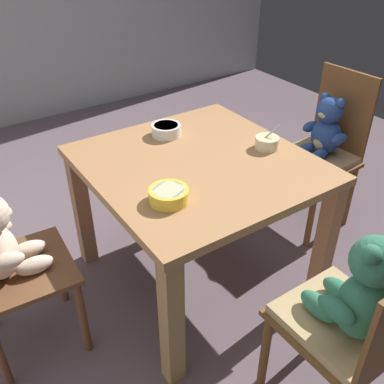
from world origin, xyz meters
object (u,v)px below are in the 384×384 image
(teddy_chair_near_front, at_px, (357,308))
(teddy_chair_near_left, at_px, (1,252))
(porridge_bowl_yellow_near_left, at_px, (169,195))
(teddy_chair_near_right, at_px, (323,143))
(dining_table, at_px, (198,183))
(porridge_bowl_cream_near_right, at_px, (267,142))
(porridge_bowl_white_far_center, at_px, (166,130))

(teddy_chair_near_front, bearing_deg, teddy_chair_near_left, 42.95)
(teddy_chair_near_front, xyz_separation_m, porridge_bowl_yellow_near_left, (-0.30, 0.70, 0.18))
(teddy_chair_near_right, relative_size, teddy_chair_near_front, 1.07)
(dining_table, xyz_separation_m, porridge_bowl_cream_near_right, (0.34, -0.08, 0.15))
(teddy_chair_near_left, distance_m, porridge_bowl_white_far_center, 0.96)
(teddy_chair_near_front, bearing_deg, porridge_bowl_yellow_near_left, 22.95)
(dining_table, relative_size, teddy_chair_near_front, 1.16)
(teddy_chair_near_left, xyz_separation_m, teddy_chair_near_front, (0.91, -0.96, 0.01))
(teddy_chair_near_right, distance_m, teddy_chair_near_front, 1.26)
(porridge_bowl_cream_near_right, bearing_deg, porridge_bowl_yellow_near_left, -168.80)
(teddy_chair_near_right, relative_size, porridge_bowl_yellow_near_left, 5.88)
(teddy_chair_near_front, distance_m, porridge_bowl_yellow_near_left, 0.78)
(porridge_bowl_yellow_near_left, bearing_deg, teddy_chair_near_right, 10.83)
(dining_table, bearing_deg, teddy_chair_near_right, 1.37)
(teddy_chair_near_right, xyz_separation_m, porridge_bowl_cream_near_right, (-0.54, -0.10, 0.20))
(teddy_chair_near_front, bearing_deg, porridge_bowl_cream_near_right, -21.73)
(teddy_chair_near_left, relative_size, porridge_bowl_yellow_near_left, 5.18)
(teddy_chair_near_left, height_order, porridge_bowl_white_far_center, teddy_chair_near_left)
(porridge_bowl_white_far_center, relative_size, porridge_bowl_yellow_near_left, 0.94)
(porridge_bowl_yellow_near_left, xyz_separation_m, porridge_bowl_cream_near_right, (0.62, 0.12, 0.00))
(porridge_bowl_white_far_center, bearing_deg, porridge_bowl_yellow_near_left, -120.19)
(porridge_bowl_white_far_center, distance_m, porridge_bowl_yellow_near_left, 0.59)
(dining_table, xyz_separation_m, porridge_bowl_yellow_near_left, (-0.28, -0.20, 0.15))
(porridge_bowl_yellow_near_left, distance_m, porridge_bowl_cream_near_right, 0.63)
(dining_table, height_order, porridge_bowl_yellow_near_left, porridge_bowl_yellow_near_left)
(porridge_bowl_yellow_near_left, bearing_deg, teddy_chair_near_front, -66.73)
(teddy_chair_near_left, bearing_deg, porridge_bowl_cream_near_right, -3.43)
(dining_table, distance_m, porridge_bowl_yellow_near_left, 0.37)
(teddy_chair_near_left, height_order, teddy_chair_near_front, teddy_chair_near_front)
(porridge_bowl_yellow_near_left, bearing_deg, dining_table, 35.85)
(dining_table, height_order, porridge_bowl_cream_near_right, porridge_bowl_cream_near_right)
(teddy_chair_near_left, relative_size, teddy_chair_near_front, 0.95)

